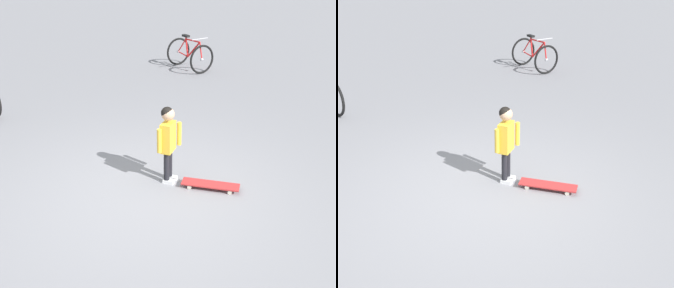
% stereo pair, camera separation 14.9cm
% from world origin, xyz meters
% --- Properties ---
extents(ground_plane, '(50.00, 50.00, 0.00)m').
position_xyz_m(ground_plane, '(0.00, 0.00, 0.00)').
color(ground_plane, gray).
extents(child_person, '(0.29, 0.32, 1.06)m').
position_xyz_m(child_person, '(0.22, 0.44, 0.66)').
color(child_person, black).
rests_on(child_person, ground).
extents(skateboard, '(0.77, 0.28, 0.07)m').
position_xyz_m(skateboard, '(0.80, 0.30, 0.06)').
color(skateboard, '#B22D2D').
rests_on(skateboard, ground).
extents(bicycle_near, '(1.23, 1.28, 0.85)m').
position_xyz_m(bicycle_near, '(0.04, 6.17, 0.38)').
color(bicycle_near, black).
rests_on(bicycle_near, ground).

